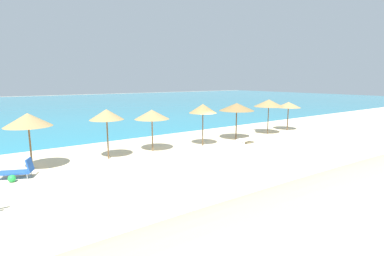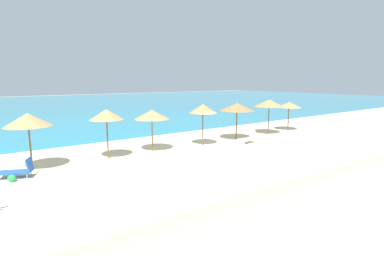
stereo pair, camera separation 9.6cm
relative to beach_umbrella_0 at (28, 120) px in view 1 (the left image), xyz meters
The scene contains 13 objects.
ground_plane 10.53m from the beach_umbrella_0, 14.81° to the right, with size 160.00×160.00×0.00m, color beige.
sea_water 41.63m from the beach_umbrella_0, 76.24° to the left, with size 160.00×71.79×0.01m, color teal.
beach_umbrella_0 is the anchor object (origin of this frame).
beach_umbrella_1 3.85m from the beach_umbrella_0, ahead, with size 1.90×1.90×2.85m.
beach_umbrella_2 6.76m from the beach_umbrella_0, ahead, with size 2.17×2.17×2.63m.
beach_umbrella_3 10.32m from the beach_umbrella_0, ahead, with size 1.90×1.90×2.86m.
beach_umbrella_4 13.57m from the beach_umbrella_0, ahead, with size 2.61×2.61×2.78m.
beach_umbrella_5 17.37m from the beach_umbrella_0, ahead, with size 2.43×2.43×2.88m.
beach_umbrella_6 20.28m from the beach_umbrella_0, ahead, with size 2.13×2.13×2.54m.
lounge_chair_0 13.67m from the beach_umbrella_0, ahead, with size 1.48×0.64×0.92m.
lounge_chair_1 2.47m from the beach_umbrella_0, 123.59° to the right, with size 1.60×1.18×0.91m.
beach_ball 2.93m from the beach_umbrella_0, 124.09° to the right, with size 0.33×0.33×0.33m, color green.
cooler_box 13.00m from the beach_umbrella_0, ahead, with size 0.41×0.33×0.41m, color white.
Camera 1 is at (-11.41, -13.33, 4.45)m, focal length 26.92 mm.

